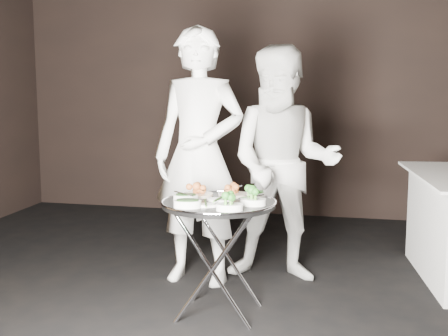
% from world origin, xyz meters
% --- Properties ---
extents(wall_back, '(6.00, 0.05, 3.00)m').
position_xyz_m(wall_back, '(0.00, 3.52, 1.50)').
color(wall_back, black).
rests_on(wall_back, floor).
extents(tray_stand, '(0.50, 0.42, 0.74)m').
position_xyz_m(tray_stand, '(-0.01, 0.45, 0.41)').
color(tray_stand, silver).
rests_on(tray_stand, floor).
extents(serving_tray, '(0.74, 0.74, 0.04)m').
position_xyz_m(serving_tray, '(-0.01, 0.45, 0.74)').
color(serving_tray, black).
rests_on(serving_tray, tray_stand).
extents(potato_plate_a, '(0.20, 0.20, 0.07)m').
position_xyz_m(potato_plate_a, '(-0.19, 0.60, 0.79)').
color(potato_plate_a, beige).
rests_on(potato_plate_a, serving_tray).
extents(potato_plate_b, '(0.21, 0.21, 0.07)m').
position_xyz_m(potato_plate_b, '(0.03, 0.65, 0.78)').
color(potato_plate_b, beige).
rests_on(potato_plate_b, serving_tray).
extents(greens_bowl, '(0.12, 0.12, 0.07)m').
position_xyz_m(greens_bowl, '(0.20, 0.59, 0.79)').
color(greens_bowl, silver).
rests_on(greens_bowl, serving_tray).
extents(asparagus_plate_a, '(0.19, 0.12, 0.04)m').
position_xyz_m(asparagus_plate_a, '(-0.00, 0.45, 0.77)').
color(asparagus_plate_a, silver).
rests_on(asparagus_plate_a, serving_tray).
extents(asparagus_plate_b, '(0.18, 0.13, 0.03)m').
position_xyz_m(asparagus_plate_b, '(-0.06, 0.28, 0.77)').
color(asparagus_plate_b, silver).
rests_on(asparagus_plate_b, serving_tray).
extents(spinach_bowl_a, '(0.18, 0.13, 0.07)m').
position_xyz_m(spinach_bowl_a, '(-0.22, 0.41, 0.78)').
color(spinach_bowl_a, silver).
rests_on(spinach_bowl_a, serving_tray).
extents(spinach_bowl_b, '(0.19, 0.15, 0.07)m').
position_xyz_m(spinach_bowl_b, '(-0.16, 0.23, 0.79)').
color(spinach_bowl_b, silver).
rests_on(spinach_bowl_b, serving_tray).
extents(broccoli_bowl_a, '(0.18, 0.14, 0.07)m').
position_xyz_m(broccoli_bowl_a, '(0.22, 0.39, 0.78)').
color(broccoli_bowl_a, silver).
rests_on(broccoli_bowl_a, serving_tray).
extents(broccoli_bowl_b, '(0.19, 0.16, 0.07)m').
position_xyz_m(broccoli_bowl_b, '(0.11, 0.21, 0.78)').
color(broccoli_bowl_b, silver).
rests_on(broccoli_bowl_b, serving_tray).
extents(serving_utensils, '(0.59, 0.44, 0.01)m').
position_xyz_m(serving_utensils, '(0.00, 0.51, 0.81)').
color(serving_utensils, silver).
rests_on(serving_utensils, serving_tray).
extents(waiter_left, '(0.74, 0.53, 1.92)m').
position_xyz_m(waiter_left, '(-0.32, 1.08, 0.96)').
color(waiter_left, white).
rests_on(waiter_left, floor).
extents(waiter_right, '(0.89, 0.71, 1.78)m').
position_xyz_m(waiter_right, '(0.29, 1.26, 0.89)').
color(waiter_right, white).
rests_on(waiter_right, floor).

